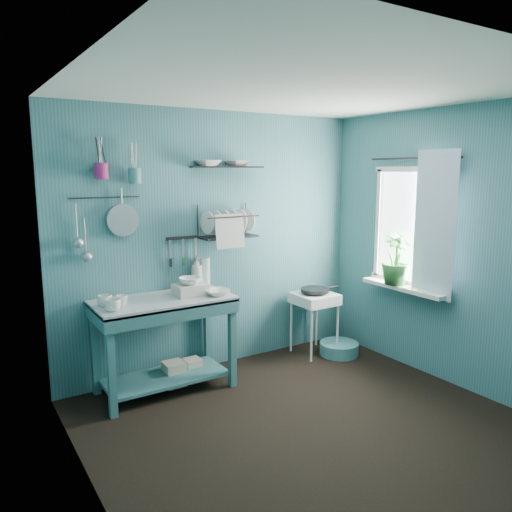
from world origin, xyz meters
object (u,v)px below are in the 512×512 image
wash_tub (190,290)px  soap_bottle (197,272)px  utensil_cup_teal (135,176)px  mug_left (113,305)px  colander (123,220)px  storage_tin_large (174,374)px  hotplate_stand (314,323)px  frying_pan (315,290)px  floor_basin (339,349)px  work_counter (165,345)px  utensil_cup_magenta (101,171)px  water_bottle (205,272)px  dish_rack (228,221)px  mug_right (105,301)px  potted_plant (396,259)px  storage_tin_small (193,369)px  mug_mid (122,301)px

wash_tub → soap_bottle: (0.17, 0.22, 0.10)m
soap_bottle → utensil_cup_teal: bearing=177.4°
soap_bottle → utensil_cup_teal: utensil_cup_teal is taller
mug_left → utensil_cup_teal: utensil_cup_teal is taller
colander → storage_tin_large: bearing=-30.8°
colander → utensil_cup_teal: bearing=-15.1°
hotplate_stand → frying_pan: size_ratio=2.19×
hotplate_stand → floor_basin: (0.20, -0.18, -0.26)m
mug_left → hotplate_stand: 2.25m
work_counter → hotplate_stand: (1.70, 0.01, -0.09)m
mug_left → wash_tub: bearing=10.9°
mug_left → floor_basin: mug_left is taller
mug_left → utensil_cup_magenta: size_ratio=0.95×
soap_bottle → utensil_cup_teal: (-0.55, 0.02, 0.90)m
water_bottle → dish_rack: dish_rack is taller
water_bottle → utensil_cup_teal: bearing=179.6°
water_bottle → hotplate_stand: size_ratio=0.43×
mug_right → potted_plant: size_ratio=0.24×
frying_pan → floor_basin: frying_pan is taller
storage_tin_small → floor_basin: bearing=-9.0°
mug_right → wash_tub: wash_tub is taller
water_bottle → dish_rack: (0.23, -0.05, 0.48)m
work_counter → frying_pan: size_ratio=3.97×
storage_tin_small → colander: bearing=162.2°
mug_left → soap_bottle: (0.90, 0.36, 0.10)m
work_counter → potted_plant: (2.17, -0.65, 0.66)m
utensil_cup_magenta → floor_basin: size_ratio=0.32×
mug_mid → dish_rack: 1.29m
wash_tub → potted_plant: 2.03m
dish_rack → utensil_cup_magenta: 1.25m
mug_left → utensil_cup_magenta: utensil_cup_magenta is taller
hotplate_stand → utensil_cup_teal: size_ratio=5.05×
soap_bottle → storage_tin_small: (-0.12, -0.12, -0.89)m
wash_tub → utensil_cup_teal: utensil_cup_teal is taller
frying_pan → storage_tin_large: bearing=178.6°
mug_mid → dish_rack: dish_rack is taller
utensil_cup_teal → work_counter: bearing=-59.5°
mug_right → water_bottle: size_ratio=0.44×
soap_bottle → dish_rack: (0.33, -0.03, 0.47)m
utensil_cup_magenta → colander: bearing=10.0°
utensil_cup_magenta → colander: utensil_cup_magenta is taller
mug_mid → storage_tin_small: size_ratio=0.50×
utensil_cup_teal → potted_plant: size_ratio=0.26×
dish_rack → utensil_cup_magenta: size_ratio=4.23×
mug_left → floor_basin: (2.37, -0.01, -0.83)m
storage_tin_large → storage_tin_small: bearing=8.5°
soap_bottle → floor_basin: (1.47, -0.37, -0.93)m
mug_left → colander: size_ratio=0.44×
work_counter → floor_basin: (1.89, -0.17, -0.36)m
mug_right → utensil_cup_magenta: size_ratio=0.95×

